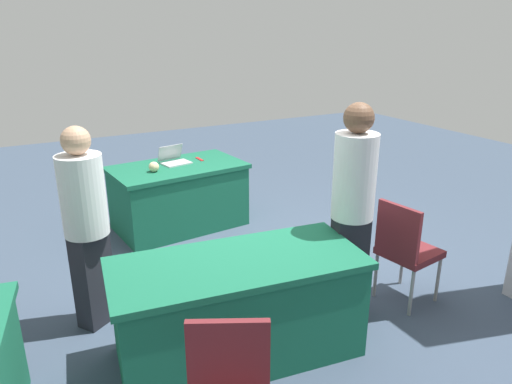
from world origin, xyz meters
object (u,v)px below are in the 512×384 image
at_px(person_attendee_standing, 353,201).
at_px(table_foreground, 179,196).
at_px(table_mid_right, 239,308).
at_px(yarn_ball, 154,167).
at_px(scissors_red, 200,159).
at_px(laptop_silver, 175,160).
at_px(chair_tucked_right, 405,247).
at_px(person_attendee_browsing, 86,220).

bearing_deg(person_attendee_standing, table_foreground, 119.15).
height_order(table_mid_right, yarn_ball, yarn_ball).
bearing_deg(scissors_red, table_foreground, -71.38).
relative_size(table_mid_right, laptop_silver, 5.13).
height_order(yarn_ball, scissors_red, yarn_ball).
xyz_separation_m(chair_tucked_right, yarn_ball, (1.47, -2.42, 0.29)).
bearing_deg(yarn_ball, table_mid_right, 87.44).
distance_m(table_mid_right, chair_tucked_right, 1.59).
xyz_separation_m(table_foreground, person_attendee_standing, (-0.64, 2.43, 0.62)).
bearing_deg(table_foreground, scissors_red, -158.74).
relative_size(person_attendee_standing, yarn_ball, 15.49).
xyz_separation_m(table_mid_right, scissors_red, (-0.75, -2.63, 0.39)).
bearing_deg(laptop_silver, scissors_red, 171.56).
relative_size(table_foreground, table_mid_right, 0.86).
bearing_deg(laptop_silver, person_attendee_standing, 92.75).
relative_size(table_foreground, chair_tucked_right, 1.71).
height_order(person_attendee_browsing, laptop_silver, person_attendee_browsing).
relative_size(chair_tucked_right, laptop_silver, 2.57).
bearing_deg(table_mid_right, laptop_silver, -99.33).
height_order(table_foreground, yarn_ball, yarn_ball).
relative_size(table_foreground, laptop_silver, 4.39).
height_order(laptop_silver, yarn_ball, laptop_silver).
height_order(table_mid_right, person_attendee_browsing, person_attendee_browsing).
bearing_deg(table_foreground, person_attendee_standing, 104.72).
height_order(person_attendee_standing, scissors_red, person_attendee_standing).
bearing_deg(chair_tucked_right, yarn_ball, -157.31).
relative_size(chair_tucked_right, person_attendee_browsing, 0.57).
xyz_separation_m(table_foreground, person_attendee_browsing, (1.28, 1.59, 0.53)).
distance_m(table_mid_right, laptop_silver, 2.68).
height_order(table_foreground, scissors_red, scissors_red).
height_order(table_mid_right, chair_tucked_right, chair_tucked_right).
bearing_deg(scissors_red, laptop_silver, -89.97).
relative_size(table_mid_right, person_attendee_standing, 1.05).
bearing_deg(table_mid_right, yarn_ball, -92.56).
distance_m(table_foreground, person_attendee_standing, 2.59).
relative_size(person_attendee_standing, person_attendee_browsing, 1.09).
relative_size(table_mid_right, person_attendee_browsing, 1.14).
relative_size(table_foreground, scissors_red, 8.96).
distance_m(person_attendee_browsing, scissors_red, 2.37).
relative_size(table_mid_right, chair_tucked_right, 2.00).
bearing_deg(table_foreground, person_attendee_browsing, 51.19).
relative_size(person_attendee_browsing, laptop_silver, 4.49).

